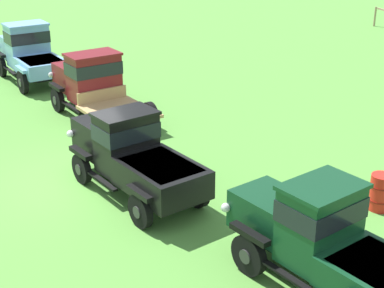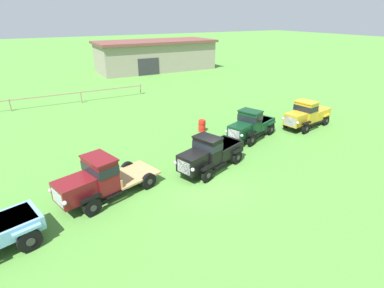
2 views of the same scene
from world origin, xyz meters
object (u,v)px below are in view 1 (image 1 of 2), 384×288
at_px(oil_drum_beside_row, 381,192).
at_px(vintage_truck_far_side, 325,239).
at_px(vintage_truck_foreground_near, 29,52).
at_px(vintage_truck_second_in_line, 92,83).
at_px(vintage_truck_midrow_center, 132,154).

bearing_deg(oil_drum_beside_row, vintage_truck_far_side, -50.94).
distance_m(vintage_truck_foreground_near, oil_drum_beside_row, 15.78).
bearing_deg(vintage_truck_far_side, vintage_truck_foreground_near, -165.01).
distance_m(vintage_truck_second_in_line, vintage_truck_midrow_center, 6.32).
height_order(vintage_truck_midrow_center, oil_drum_beside_row, vintage_truck_midrow_center).
height_order(vintage_truck_far_side, oil_drum_beside_row, vintage_truck_far_side).
bearing_deg(vintage_truck_far_side, vintage_truck_midrow_center, -153.06).
bearing_deg(vintage_truck_second_in_line, oil_drum_beside_row, 31.08).
xyz_separation_m(vintage_truck_second_in_line, oil_drum_beside_row, (9.04, 5.45, -0.66)).
bearing_deg(vintage_truck_foreground_near, oil_drum_beside_row, 27.31).
xyz_separation_m(vintage_truck_foreground_near, oil_drum_beside_row, (14.01, 7.23, -0.70)).
bearing_deg(oil_drum_beside_row, vintage_truck_second_in_line, -148.92).
relative_size(vintage_truck_far_side, oil_drum_beside_row, 5.23).
relative_size(vintage_truck_foreground_near, vintage_truck_second_in_line, 0.89).
relative_size(vintage_truck_foreground_near, vintage_truck_far_side, 1.02).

